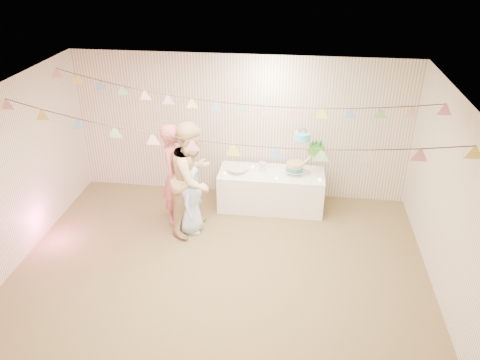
# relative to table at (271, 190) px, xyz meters

# --- Properties ---
(floor) EXTENTS (6.00, 6.00, 0.00)m
(floor) POSITION_rel_table_xyz_m (-0.60, -2.01, -0.34)
(floor) COLOR brown
(floor) RESTS_ON ground
(ceiling) EXTENTS (6.00, 6.00, 0.00)m
(ceiling) POSITION_rel_table_xyz_m (-0.60, -2.01, 2.26)
(ceiling) COLOR silver
(ceiling) RESTS_ON ground
(back_wall) EXTENTS (6.00, 6.00, 0.00)m
(back_wall) POSITION_rel_table_xyz_m (-0.60, 0.49, 0.96)
(back_wall) COLOR white
(back_wall) RESTS_ON ground
(front_wall) EXTENTS (6.00, 6.00, 0.00)m
(front_wall) POSITION_rel_table_xyz_m (-0.60, -4.51, 0.96)
(front_wall) COLOR white
(front_wall) RESTS_ON ground
(left_wall) EXTENTS (5.00, 5.00, 0.00)m
(left_wall) POSITION_rel_table_xyz_m (-3.60, -2.01, 0.96)
(left_wall) COLOR white
(left_wall) RESTS_ON ground
(right_wall) EXTENTS (5.00, 5.00, 0.00)m
(right_wall) POSITION_rel_table_xyz_m (2.40, -2.01, 0.96)
(right_wall) COLOR white
(right_wall) RESTS_ON ground
(table) EXTENTS (1.83, 0.73, 0.69)m
(table) POSITION_rel_table_xyz_m (0.00, 0.00, 0.00)
(table) COLOR white
(table) RESTS_ON floor
(cake_stand) EXTENTS (0.70, 0.41, 0.78)m
(cake_stand) POSITION_rel_table_xyz_m (0.55, 0.05, 0.80)
(cake_stand) COLOR silver
(cake_stand) RESTS_ON table
(cake_bottom) EXTENTS (0.31, 0.31, 0.15)m
(cake_bottom) POSITION_rel_table_xyz_m (0.40, -0.01, 0.49)
(cake_bottom) COLOR teal
(cake_bottom) RESTS_ON cake_stand
(cake_middle) EXTENTS (0.27, 0.27, 0.22)m
(cake_middle) POSITION_rel_table_xyz_m (0.73, 0.14, 0.76)
(cake_middle) COLOR #29921F
(cake_middle) RESTS_ON cake_stand
(cake_top_tier) EXTENTS (0.25, 0.25, 0.19)m
(cake_top_tier) POSITION_rel_table_xyz_m (0.49, 0.02, 1.03)
(cake_top_tier) COLOR #4FE3FB
(cake_top_tier) RESTS_ON cake_stand
(platter) EXTENTS (0.35, 0.35, 0.02)m
(platter) POSITION_rel_table_xyz_m (-0.59, -0.05, 0.42)
(platter) COLOR white
(platter) RESTS_ON table
(posy) EXTENTS (0.15, 0.15, 0.18)m
(posy) POSITION_rel_table_xyz_m (-0.17, 0.05, 0.50)
(posy) COLOR white
(posy) RESTS_ON table
(person_adult_a) EXTENTS (0.50, 0.69, 1.75)m
(person_adult_a) POSITION_rel_table_xyz_m (-1.53, -0.65, 0.53)
(person_adult_a) COLOR #C0646A
(person_adult_a) RESTS_ON floor
(person_adult_b) EXTENTS (0.96, 1.09, 1.88)m
(person_adult_b) POSITION_rel_table_xyz_m (-1.20, -0.84, 0.59)
(person_adult_b) COLOR #DCBD87
(person_adult_b) RESTS_ON floor
(person_child) EXTENTS (0.41, 0.60, 1.18)m
(person_child) POSITION_rel_table_xyz_m (-1.23, -0.92, 0.25)
(person_child) COLOR #B1D1FA
(person_child) RESTS_ON floor
(bunting_back) EXTENTS (5.60, 1.10, 0.40)m
(bunting_back) POSITION_rel_table_xyz_m (-0.60, -0.91, 2.01)
(bunting_back) COLOR pink
(bunting_back) RESTS_ON ceiling
(bunting_front) EXTENTS (5.60, 0.90, 0.36)m
(bunting_front) POSITION_rel_table_xyz_m (-0.60, -2.21, 1.98)
(bunting_front) COLOR #72A5E5
(bunting_front) RESTS_ON ceiling
(tealight_0) EXTENTS (0.04, 0.04, 0.03)m
(tealight_0) POSITION_rel_table_xyz_m (-0.80, -0.15, 0.36)
(tealight_0) COLOR #FFD88C
(tealight_0) RESTS_ON table
(tealight_1) EXTENTS (0.04, 0.04, 0.03)m
(tealight_1) POSITION_rel_table_xyz_m (-0.35, 0.18, 0.36)
(tealight_1) COLOR #FFD88C
(tealight_1) RESTS_ON table
(tealight_2) EXTENTS (0.04, 0.04, 0.03)m
(tealight_2) POSITION_rel_table_xyz_m (0.10, -0.22, 0.36)
(tealight_2) COLOR #FFD88C
(tealight_2) RESTS_ON table
(tealight_3) EXTENTS (0.04, 0.04, 0.03)m
(tealight_3) POSITION_rel_table_xyz_m (0.35, 0.22, 0.36)
(tealight_3) COLOR #FFD88C
(tealight_3) RESTS_ON table
(tealight_4) EXTENTS (0.04, 0.04, 0.03)m
(tealight_4) POSITION_rel_table_xyz_m (0.82, -0.18, 0.36)
(tealight_4) COLOR #FFD88C
(tealight_4) RESTS_ON table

